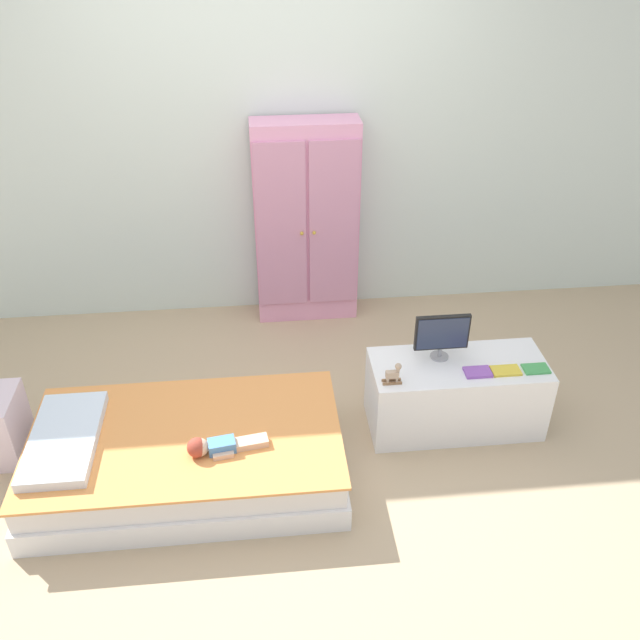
% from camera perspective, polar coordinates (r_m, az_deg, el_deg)
% --- Properties ---
extents(ground_plane, '(10.00, 10.00, 0.02)m').
position_cam_1_polar(ground_plane, '(3.74, -3.12, -11.31)').
color(ground_plane, tan).
extents(back_wall, '(6.40, 0.05, 2.70)m').
position_cam_1_polar(back_wall, '(4.43, -4.85, 16.55)').
color(back_wall, silver).
rests_on(back_wall, ground_plane).
extents(bed, '(1.56, 0.89, 0.28)m').
position_cam_1_polar(bed, '(3.59, -11.02, -11.08)').
color(bed, white).
rests_on(bed, ground_plane).
extents(pillow, '(0.32, 0.64, 0.05)m').
position_cam_1_polar(pillow, '(3.59, -20.69, -9.28)').
color(pillow, silver).
rests_on(pillow, bed).
extents(doll, '(0.39, 0.15, 0.10)m').
position_cam_1_polar(doll, '(3.35, -9.02, -10.43)').
color(doll, '#4C84C6').
rests_on(doll, bed).
extents(wardrobe, '(0.68, 0.27, 1.38)m').
position_cam_1_polar(wardrobe, '(4.52, -1.16, 8.07)').
color(wardrobe, '#E599BC').
rests_on(wardrobe, ground_plane).
extents(tv_stand, '(0.95, 0.41, 0.42)m').
position_cam_1_polar(tv_stand, '(3.85, 11.30, -6.12)').
color(tv_stand, white).
rests_on(tv_stand, ground_plane).
extents(tv_monitor, '(0.29, 0.10, 0.27)m').
position_cam_1_polar(tv_monitor, '(3.67, 10.21, -1.18)').
color(tv_monitor, '#99999E').
rests_on(tv_monitor, tv_stand).
extents(rocking_horse_toy, '(0.10, 0.04, 0.12)m').
position_cam_1_polar(rocking_horse_toy, '(3.51, 6.23, -4.52)').
color(rocking_horse_toy, '#8E6642').
rests_on(rocking_horse_toy, tv_stand).
extents(book_purple, '(0.14, 0.09, 0.02)m').
position_cam_1_polar(book_purple, '(3.67, 13.11, -4.28)').
color(book_purple, '#8E51B2').
rests_on(book_purple, tv_stand).
extents(book_yellow, '(0.15, 0.09, 0.01)m').
position_cam_1_polar(book_yellow, '(3.72, 15.33, -4.12)').
color(book_yellow, gold).
rests_on(book_yellow, tv_stand).
extents(book_green, '(0.14, 0.09, 0.01)m').
position_cam_1_polar(book_green, '(3.78, 17.68, -3.92)').
color(book_green, '#429E51').
rests_on(book_green, tv_stand).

